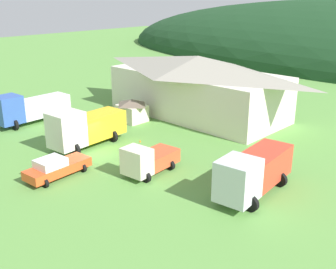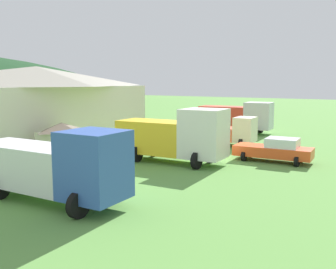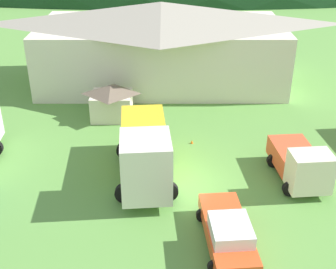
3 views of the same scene
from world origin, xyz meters
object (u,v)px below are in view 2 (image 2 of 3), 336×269
heavy_rig_striped (177,135)px  tow_truck_silver (238,116)px  play_shed_cream (62,139)px  traffic_cone_near_pickup (150,150)px  depot_building (38,103)px  service_pickup_orange (275,150)px  light_truck_cream (231,132)px  box_truck_blue (54,165)px

heavy_rig_striped → tow_truck_silver: heavy_rig_striped is taller
play_shed_cream → traffic_cone_near_pickup: (5.56, -3.91, -1.28)m
heavy_rig_striped → traffic_cone_near_pickup: 5.46m
depot_building → play_shed_cream: 8.10m
traffic_cone_near_pickup → service_pickup_orange: bearing=-83.3°
light_truck_cream → traffic_cone_near_pickup: size_ratio=10.48×
play_shed_cream → light_truck_cream: play_shed_cream is taller
box_truck_blue → heavy_rig_striped: (10.25, -0.09, 0.16)m
play_shed_cream → tow_truck_silver: 19.91m
box_truck_blue → tow_truck_silver: size_ratio=1.06×
depot_building → play_shed_cream: bearing=-116.4°
play_shed_cream → tow_truck_silver: (19.09, -5.64, 0.49)m
tow_truck_silver → traffic_cone_near_pickup: bearing=-103.2°
play_shed_cream → light_truck_cream: (11.30, -8.35, -0.09)m
box_truck_blue → traffic_cone_near_pickup: box_truck_blue is taller
tow_truck_silver → traffic_cone_near_pickup: size_ratio=16.44×
depot_building → light_truck_cream: size_ratio=4.27×
depot_building → light_truck_cream: bearing=-63.0°
box_truck_blue → light_truck_cream: bearing=86.1°
play_shed_cream → traffic_cone_near_pickup: 6.92m
box_truck_blue → tow_truck_silver: box_truck_blue is taller
light_truck_cream → tow_truck_silver: size_ratio=0.64×
heavy_rig_striped → light_truck_cream: size_ratio=1.54×
light_truck_cream → traffic_cone_near_pickup: (-5.74, 4.45, -1.19)m
heavy_rig_striped → traffic_cone_near_pickup: heavy_rig_striped is taller
play_shed_cream → service_pickup_orange: 15.19m
light_truck_cream → service_pickup_orange: 7.01m
depot_building → box_truck_blue: size_ratio=2.57×
depot_building → traffic_cone_near_pickup: (2.09, -10.89, -3.50)m
heavy_rig_striped → play_shed_cream: bearing=-166.2°
depot_building → service_pickup_orange: size_ratio=4.02×
depot_building → traffic_cone_near_pickup: size_ratio=44.77×
depot_building → traffic_cone_near_pickup: 11.63m
depot_building → light_truck_cream: depot_building is taller
heavy_rig_striped → light_truck_cream: heavy_rig_striped is taller
heavy_rig_striped → service_pickup_orange: heavy_rig_striped is taller
heavy_rig_striped → traffic_cone_near_pickup: (2.82, 4.28, -1.88)m
box_truck_blue → light_truck_cream: (18.81, -0.26, -0.53)m
tow_truck_silver → service_pickup_orange: 14.78m
depot_building → box_truck_blue: bearing=-126.1°
heavy_rig_striped → depot_building: bearing=172.6°
heavy_rig_striped → service_pickup_orange: size_ratio=1.45×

